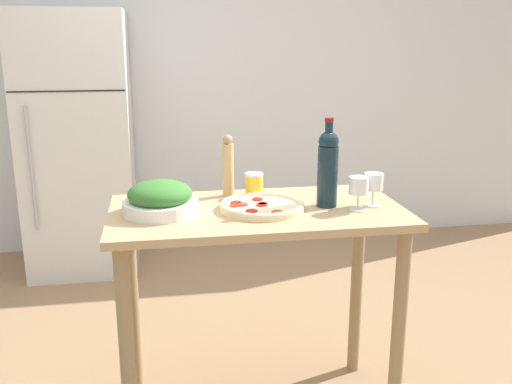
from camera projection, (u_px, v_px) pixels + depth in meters
name	position (u px, v px, depth m)	size (l,w,h in m)	color
wall_back	(207.00, 77.00, 4.31)	(6.40, 0.06, 2.60)	silver
refrigerator	(79.00, 144.00, 3.90)	(0.71, 0.69, 1.77)	silver
prep_counter	(257.00, 249.00, 2.31)	(1.17, 0.61, 0.93)	tan
wine_bottle	(328.00, 167.00, 2.26)	(0.08, 0.08, 0.36)	#142833
wine_glass_near	(359.00, 187.00, 2.22)	(0.08, 0.08, 0.13)	silver
wine_glass_far	(373.00, 183.00, 2.28)	(0.08, 0.08, 0.13)	silver
pepper_mill	(228.00, 167.00, 2.42)	(0.05, 0.05, 0.26)	tan
salad_bowl	(160.00, 199.00, 2.19)	(0.29, 0.29, 0.13)	white
homemade_pizza	(262.00, 206.00, 2.25)	(0.34, 0.34, 0.03)	beige
salt_canister	(254.00, 185.00, 2.42)	(0.08, 0.08, 0.10)	yellow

